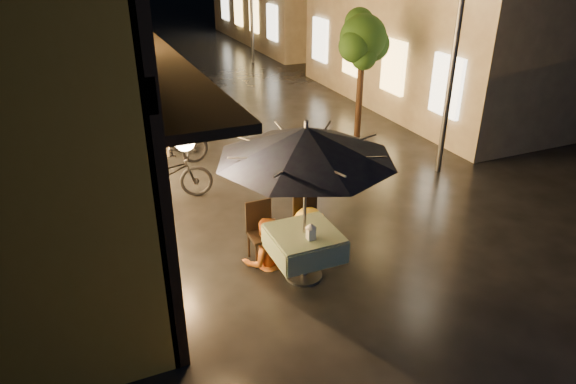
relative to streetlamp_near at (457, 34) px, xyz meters
name	(u,v)px	position (x,y,z in m)	size (l,w,h in m)	color
ground	(368,244)	(-3.00, -2.00, -2.92)	(90.00, 90.00, 0.00)	black
street_tree	(363,41)	(-0.59, 2.51, -0.50)	(1.43, 1.20, 3.15)	black
streetlamp_near	(457,34)	(0.00, 0.00, 0.00)	(0.36, 0.36, 4.23)	#59595E
cafe_table	(304,243)	(-4.38, -2.41, -2.33)	(0.99, 0.99, 0.78)	#59595E
patio_umbrella	(306,143)	(-4.38, -2.41, -0.77)	(2.49, 2.49, 2.46)	#59595E
cafe_chair_left	(261,228)	(-4.78, -1.67, -2.38)	(0.42, 0.42, 0.97)	black
cafe_chair_right	(307,218)	(-3.98, -1.67, -2.38)	(0.42, 0.42, 0.97)	black
table_lantern	(311,230)	(-4.38, -2.62, -2.00)	(0.16, 0.16, 0.25)	white
person_orange	(265,220)	(-4.77, -1.84, -2.15)	(0.74, 0.58, 1.53)	orange
person_yellow	(309,211)	(-4.03, -1.85, -2.14)	(1.00, 0.58, 1.55)	yellow
bicycle_0	(163,175)	(-5.78, 1.02, -2.42)	(0.66, 1.89, 0.99)	black
bicycle_1	(173,147)	(-5.29, 2.46, -2.42)	(0.47, 1.67, 1.00)	black
bicycle_2	(157,138)	(-5.51, 3.15, -2.42)	(0.65, 1.88, 0.99)	black
bicycle_3	(140,123)	(-5.72, 4.21, -2.37)	(0.51, 1.82, 1.09)	black
bicycle_4	(157,117)	(-5.18, 4.88, -2.47)	(0.59, 1.70, 0.89)	black
bicycle_5	(126,98)	(-5.72, 6.65, -2.38)	(0.51, 1.80, 1.08)	black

